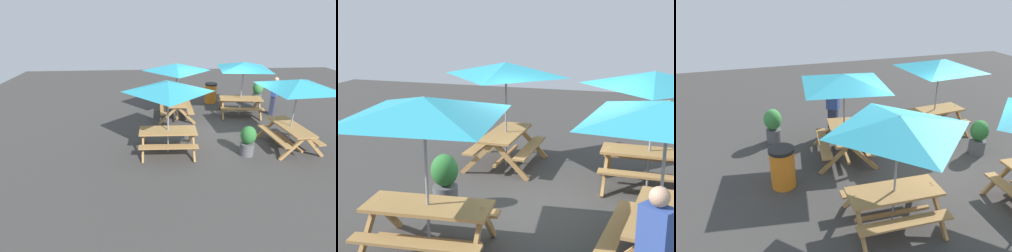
{
  "view_description": "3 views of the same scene",
  "coord_description": "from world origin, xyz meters",
  "views": [
    {
      "loc": [
        2.54,
        8.86,
        4.16
      ],
      "look_at": [
        2.02,
        1.38,
        0.9
      ],
      "focal_mm": 28.0,
      "sensor_mm": 36.0,
      "label": 1
    },
    {
      "loc": [
        -7.51,
        -1.43,
        3.46
      ],
      "look_at": [
        2.02,
        1.38,
        0.9
      ],
      "focal_mm": 50.0,
      "sensor_mm": 36.0,
      "label": 2
    },
    {
      "loc": [
        6.08,
        -4.09,
        4.42
      ],
      "look_at": [
        -1.37,
        -1.77,
        0.9
      ],
      "focal_mm": 35.0,
      "sensor_mm": 36.0,
      "label": 3
    }
  ],
  "objects": [
    {
      "name": "picnic_table_1",
      "position": [
        -1.37,
        -1.77,
        1.99
      ],
      "size": [
        2.8,
        2.8,
        2.34
      ],
      "rotation": [
        0.0,
        0.0,
        -0.14
      ],
      "color": "#A87A44",
      "rests_on": "ground"
    },
    {
      "name": "potted_plant_0",
      "position": [
        -0.45,
        1.77,
        0.51
      ],
      "size": [
        0.48,
        0.48,
        0.97
      ],
      "color": "#59595B",
      "rests_on": "ground"
    },
    {
      "name": "picnic_table_0",
      "position": [
        -2.01,
        1.33,
        1.99
      ],
      "size": [
        2.82,
        2.82,
        2.34
      ],
      "rotation": [
        0.0,
        0.0,
        1.66
      ],
      "color": "#A87A44",
      "rests_on": "ground"
    },
    {
      "name": "person_standing",
      "position": [
        -2.78,
        -1.68,
        0.89
      ],
      "size": [
        0.39,
        0.42,
        1.67
      ],
      "rotation": [
        0.0,
        0.0,
        4.09
      ],
      "color": "#2D334C",
      "rests_on": "ground"
    },
    {
      "name": "potted_plant_1",
      "position": [
        -2.82,
        -3.48,
        0.54
      ],
      "size": [
        0.51,
        0.51,
        1.02
      ],
      "color": "#59595B",
      "rests_on": "ground"
    },
    {
      "name": "picnic_table_3",
      "position": [
        1.46,
        -1.66,
        1.99
      ],
      "size": [
        2.06,
        2.06,
        2.34
      ],
      "rotation": [
        0.0,
        0.0,
        1.54
      ],
      "color": "#A87A44",
      "rests_on": "ground"
    },
    {
      "name": "trash_bin_orange",
      "position": [
        -0.45,
        -3.52,
        0.49
      ],
      "size": [
        0.59,
        0.59,
        0.98
      ],
      "color": "orange",
      "rests_on": "ground"
    },
    {
      "name": "picnic_table_2",
      "position": [
        2.02,
        1.38,
        1.99
      ],
      "size": [
        2.07,
        2.07,
        2.34
      ],
      "rotation": [
        0.0,
        0.0,
        -0.04
      ],
      "color": "#A87A44",
      "rests_on": "ground"
    },
    {
      "name": "ground_plane",
      "position": [
        0.0,
        0.0,
        0.0
      ],
      "size": [
        24.0,
        24.0,
        0.0
      ],
      "primitive_type": "plane",
      "color": "#3D3A38",
      "rests_on": "ground"
    }
  ]
}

